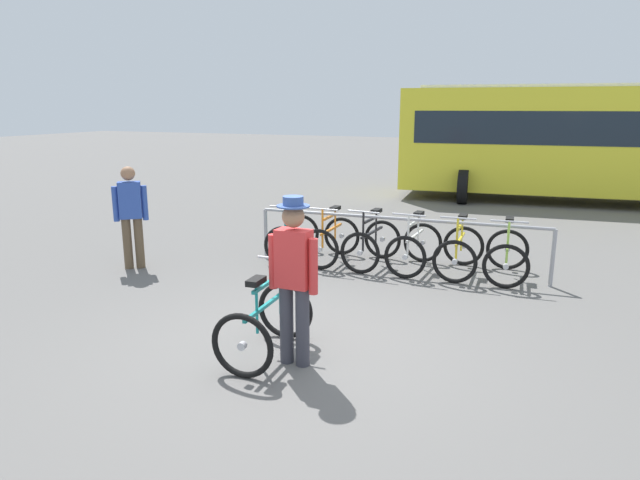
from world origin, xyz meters
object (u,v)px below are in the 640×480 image
bus_distant (596,137)px  racked_bike_teal (293,237)px  racked_bike_yellow (459,251)px  featured_bicycle (270,309)px  pedestrian_with_backpack (131,211)px  racked_bike_lime (507,255)px  racked_bike_white (414,247)px  racked_bike_orange (331,240)px  person_with_featured_bike (294,275)px  racked_bike_black (372,244)px

bus_distant → racked_bike_teal: bearing=-121.3°
racked_bike_yellow → featured_bicycle: featured_bicycle is taller
racked_bike_teal → featured_bicycle: size_ratio=0.96×
racked_bike_teal → pedestrian_with_backpack: bearing=-144.1°
racked_bike_lime → bus_distant: 8.30m
racked_bike_white → bus_distant: bearing=70.4°
racked_bike_orange → featured_bicycle: 3.63m
racked_bike_lime → person_with_featured_bike: person_with_featured_bike is taller
racked_bike_orange → pedestrian_with_backpack: 3.26m
featured_bicycle → racked_bike_yellow: bearing=69.1°
racked_bike_lime → person_with_featured_bike: size_ratio=0.66×
racked_bike_black → racked_bike_yellow: (1.40, 0.06, 0.00)m
racked_bike_orange → racked_bike_white: 1.40m
racked_bike_black → person_with_featured_bike: person_with_featured_bike is taller
racked_bike_orange → racked_bike_black: size_ratio=0.97×
pedestrian_with_backpack → racked_bike_black: bearing=24.3°
racked_bike_black → featured_bicycle: 3.59m
racked_bike_orange → bus_distant: bearing=62.3°
racked_bike_teal → bus_distant: (4.99, 8.20, 1.37)m
racked_bike_white → featured_bicycle: 3.69m
racked_bike_black → racked_bike_lime: size_ratio=1.00×
racked_bike_white → pedestrian_with_backpack: size_ratio=0.70×
pedestrian_with_backpack → racked_bike_lime: bearing=16.6°
racked_bike_white → featured_bicycle: size_ratio=0.94×
pedestrian_with_backpack → bus_distant: 12.06m
racked_bike_black → person_with_featured_bike: bearing=-84.5°
person_with_featured_bike → featured_bicycle: bearing=155.5°
racked_bike_black → pedestrian_with_backpack: pedestrian_with_backpack is taller
racked_bike_white → person_with_featured_bike: 3.84m
bus_distant → racked_bike_black: bearing=-113.8°
racked_bike_white → pedestrian_with_backpack: 4.54m
racked_bike_teal → racked_bike_white: size_ratio=1.02×
person_with_featured_bike → racked_bike_teal: bearing=115.5°
bus_distant → person_with_featured_bike: bearing=-105.2°
racked_bike_lime → racked_bike_orange: bearing=-177.6°
racked_bike_orange → pedestrian_with_backpack: size_ratio=0.67×
racked_bike_teal → racked_bike_lime: 3.50m
racked_bike_black → racked_bike_yellow: size_ratio=1.01×
racked_bike_teal → pedestrian_with_backpack: size_ratio=0.71×
racked_bike_teal → racked_bike_orange: bearing=2.4°
racked_bike_white → person_with_featured_bike: (-0.34, -3.78, 0.58)m
person_with_featured_bike → racked_bike_black: bearing=95.5°
racked_bike_orange → racked_bike_yellow: 2.10m
racked_bike_teal → person_with_featured_bike: person_with_featured_bike is taller
racked_bike_black → bus_distant: bearing=66.2°
pedestrian_with_backpack → bus_distant: bearing=53.9°
featured_bicycle → racked_bike_lime: bearing=60.4°
racked_bike_yellow → person_with_featured_bike: (-1.03, -3.81, 0.58)m
racked_bike_yellow → bus_distant: (2.19, 8.08, 1.37)m
racked_bike_black → pedestrian_with_backpack: 3.89m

